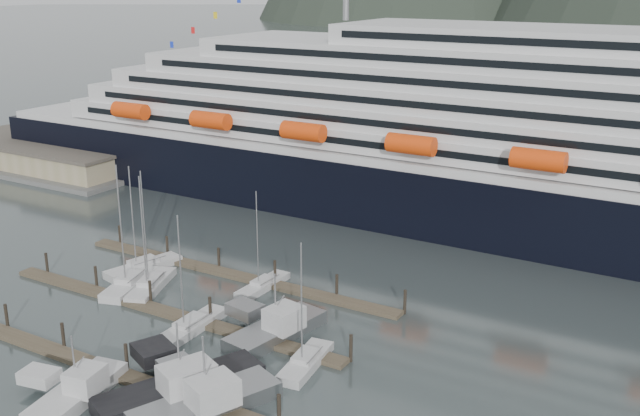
# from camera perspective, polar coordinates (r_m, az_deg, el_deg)

# --- Properties ---
(ground) EXTENTS (1600.00, 1600.00, 0.00)m
(ground) POSITION_cam_1_polar(r_m,az_deg,el_deg) (84.12, -10.63, -9.38)
(ground) COLOR #424E4E
(ground) RESTS_ON ground
(cruise_ship) EXTENTS (210.00, 30.40, 50.30)m
(cruise_ship) POSITION_cam_1_polar(r_m,az_deg,el_deg) (115.29, 19.60, 3.61)
(cruise_ship) COLOR black
(cruise_ship) RESTS_ON ground
(warehouse) EXTENTS (46.00, 20.00, 5.80)m
(warehouse) POSITION_cam_1_polar(r_m,az_deg,el_deg) (160.81, -20.30, 3.62)
(warehouse) COLOR #595956
(warehouse) RESTS_ON ground
(dock_near) EXTENTS (48.18, 2.28, 3.20)m
(dock_near) POSITION_cam_1_polar(r_m,az_deg,el_deg) (81.08, -18.02, -10.82)
(dock_near) COLOR #4E4332
(dock_near) RESTS_ON ground
(dock_mid) EXTENTS (48.18, 2.28, 3.20)m
(dock_mid) POSITION_cam_1_polar(r_m,az_deg,el_deg) (89.04, -11.76, -7.67)
(dock_mid) COLOR #4E4332
(dock_mid) RESTS_ON ground
(dock_far) EXTENTS (48.18, 2.28, 3.20)m
(dock_far) POSITION_cam_1_polar(r_m,az_deg,el_deg) (98.09, -6.66, -5.01)
(dock_far) COLOR #4E4332
(dock_far) RESTS_ON ground
(sailboat_a) EXTENTS (5.83, 10.75, 16.64)m
(sailboat_a) POSITION_cam_1_polar(r_m,az_deg,el_deg) (96.85, -14.28, -5.65)
(sailboat_a) COLOR silver
(sailboat_a) RESTS_ON ground
(sailboat_b) EXTENTS (5.77, 10.24, 15.81)m
(sailboat_b) POSITION_cam_1_polar(r_m,az_deg,el_deg) (96.09, -12.68, -5.74)
(sailboat_b) COLOR silver
(sailboat_b) RESTS_ON ground
(sailboat_c) EXTENTS (6.25, 10.36, 15.37)m
(sailboat_c) POSITION_cam_1_polar(r_m,az_deg,el_deg) (95.61, -12.81, -5.86)
(sailboat_c) COLOR silver
(sailboat_c) RESTS_ON ground
(sailboat_d) EXTENTS (2.97, 10.91, 14.13)m
(sailboat_d) POSITION_cam_1_polar(r_m,az_deg,el_deg) (84.23, -9.85, -8.99)
(sailboat_d) COLOR silver
(sailboat_d) RESTS_ON ground
(sailboat_e) EXTENTS (5.23, 10.97, 14.92)m
(sailboat_e) POSITION_cam_1_polar(r_m,az_deg,el_deg) (101.87, -13.30, -4.43)
(sailboat_e) COLOR silver
(sailboat_e) RESTS_ON ground
(sailboat_g) EXTENTS (2.38, 8.98, 13.20)m
(sailboat_g) POSITION_cam_1_polar(r_m,az_deg,el_deg) (93.97, -4.38, -5.91)
(sailboat_g) COLOR silver
(sailboat_g) RESTS_ON ground
(sailboat_h) EXTENTS (3.71, 9.07, 13.90)m
(sailboat_h) POSITION_cam_1_polar(r_m,az_deg,el_deg) (76.14, -1.10, -11.72)
(sailboat_h) COLOR silver
(sailboat_h) RESTS_ON ground
(trawler_b) EXTENTS (8.74, 11.44, 7.13)m
(trawler_b) POSITION_cam_1_polar(r_m,az_deg,el_deg) (74.17, -18.10, -13.09)
(trawler_b) COLOR silver
(trawler_b) RESTS_ON ground
(trawler_c) EXTENTS (13.20, 16.26, 8.21)m
(trawler_c) POSITION_cam_1_polar(r_m,az_deg,el_deg) (72.57, -10.66, -13.10)
(trawler_c) COLOR black
(trawler_c) RESTS_ON ground
(trawler_d) EXTENTS (11.76, 14.28, 8.24)m
(trawler_d) POSITION_cam_1_polar(r_m,az_deg,el_deg) (69.79, -8.75, -14.32)
(trawler_d) COLOR gray
(trawler_d) RESTS_ON ground
(trawler_e) EXTENTS (9.84, 12.89, 8.10)m
(trawler_e) POSITION_cam_1_polar(r_m,az_deg,el_deg) (81.82, -3.46, -9.12)
(trawler_e) COLOR gray
(trawler_e) RESTS_ON ground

